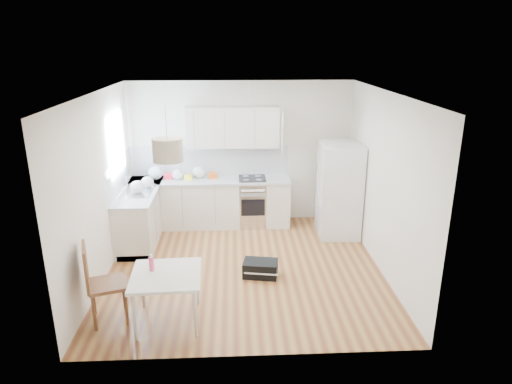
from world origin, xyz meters
TOP-DOWN VIEW (x-y plane):
  - floor at (0.00, 0.00)m, footprint 4.20×4.20m
  - ceiling at (0.00, 0.00)m, footprint 4.20×4.20m
  - wall_back at (0.00, 2.10)m, footprint 4.20×0.00m
  - wall_left at (-2.10, 0.00)m, footprint 0.00×4.20m
  - wall_right at (2.10, 0.00)m, footprint 0.00×4.20m
  - window_glassblock at (-2.09, 1.15)m, footprint 0.02×1.00m
  - cabinets_back at (-0.60, 1.80)m, footprint 3.00×0.60m
  - cabinets_left at (-1.80, 1.20)m, footprint 0.60×1.80m
  - counter_back at (-0.60, 1.80)m, footprint 3.02×0.64m
  - counter_left at (-1.80, 1.20)m, footprint 0.64×1.82m
  - backsplash_back at (-0.60, 2.09)m, footprint 3.00×0.01m
  - backsplash_left at (-2.09, 1.20)m, footprint 0.01×1.80m
  - upper_cabinets at (-0.15, 1.94)m, footprint 1.70×0.32m
  - range_oven at (0.20, 1.80)m, footprint 0.50×0.61m
  - sink at (-1.80, 1.15)m, footprint 0.50×0.80m
  - refrigerator at (1.75, 1.29)m, footprint 0.84×0.86m
  - dining_table at (-1.00, -1.37)m, footprint 0.88×0.88m
  - dining_chair at (-1.74, -1.29)m, footprint 0.56×0.56m
  - drink_bottle at (-1.18, -1.26)m, footprint 0.07×0.07m
  - gym_bag at (0.23, -0.25)m, footprint 0.56×0.42m
  - pendant_lamp at (-0.91, -1.18)m, footprint 0.36×0.36m
  - grocery_bag_a at (-1.61, 1.84)m, footprint 0.27×0.23m
  - grocery_bag_b at (-1.18, 1.81)m, footprint 0.22×0.18m
  - grocery_bag_c at (-0.79, 1.90)m, footprint 0.25×0.21m
  - grocery_bag_d at (-1.67, 1.37)m, footprint 0.22×0.18m
  - grocery_bag_e at (-1.78, 1.04)m, footprint 0.25×0.21m
  - snack_orange at (-0.54, 1.87)m, footprint 0.16×0.11m
  - snack_yellow at (-0.99, 1.78)m, footprint 0.15×0.11m
  - snack_red at (-1.37, 1.86)m, footprint 0.16×0.10m

SIDE VIEW (x-z plane):
  - floor at x=0.00m, z-range 0.00..0.00m
  - gym_bag at x=0.23m, z-range 0.00..0.23m
  - cabinets_back at x=-0.60m, z-range 0.00..0.88m
  - cabinets_left at x=-1.80m, z-range 0.00..0.88m
  - range_oven at x=0.20m, z-range 0.00..0.88m
  - dining_chair at x=-1.74m, z-range 0.00..1.06m
  - dining_table at x=-1.00m, z-range 0.26..0.93m
  - drink_bottle at x=-1.18m, z-range 0.67..0.88m
  - refrigerator at x=1.75m, z-range 0.00..1.68m
  - counter_back at x=-0.60m, z-range 0.88..0.92m
  - counter_left at x=-1.80m, z-range 0.88..0.92m
  - sink at x=-1.80m, z-range 0.84..0.99m
  - snack_yellow at x=-0.99m, z-range 0.92..1.02m
  - snack_orange at x=-0.54m, z-range 0.92..1.03m
  - snack_red at x=-1.37m, z-range 0.92..1.03m
  - grocery_bag_b at x=-1.18m, z-range 0.92..1.11m
  - grocery_bag_d at x=-1.67m, z-range 0.92..1.12m
  - grocery_bag_e at x=-1.78m, z-range 0.92..1.14m
  - grocery_bag_c at x=-0.79m, z-range 0.92..1.14m
  - grocery_bag_a at x=-1.61m, z-range 0.92..1.17m
  - backsplash_back at x=-0.60m, z-range 0.92..1.50m
  - backsplash_left at x=-2.09m, z-range 0.92..1.50m
  - wall_back at x=0.00m, z-range -0.75..3.45m
  - wall_left at x=-2.10m, z-range -0.75..3.45m
  - wall_right at x=2.10m, z-range -0.75..3.45m
  - window_glassblock at x=-2.09m, z-range 1.25..2.25m
  - upper_cabinets at x=-0.15m, z-range 1.50..2.25m
  - pendant_lamp at x=-0.91m, z-range 2.04..2.32m
  - ceiling at x=0.00m, z-range 2.70..2.70m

